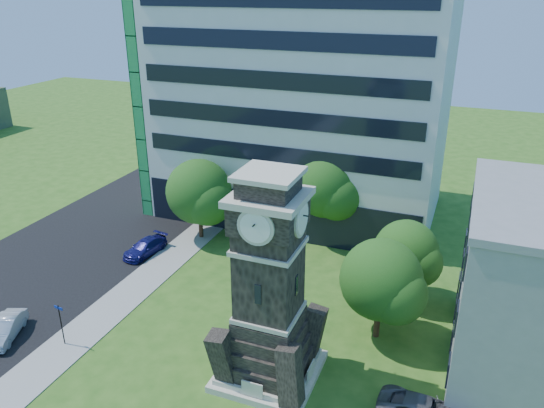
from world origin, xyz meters
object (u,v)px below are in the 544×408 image
at_px(car_street_mid, 5,329).
at_px(car_street_north, 145,247).
at_px(park_bench, 264,372).
at_px(clock_tower, 269,295).
at_px(street_sign, 61,320).

relative_size(car_street_mid, car_street_north, 0.93).
xyz_separation_m(car_street_north, park_bench, (14.67, -10.22, -0.14)).
bearing_deg(car_street_north, clock_tower, -24.32).
relative_size(car_street_north, street_sign, 1.48).
bearing_deg(car_street_north, car_street_mid, -89.15).
xyz_separation_m(car_street_mid, park_bench, (16.48, 2.43, -0.18)).
height_order(car_street_mid, street_sign, street_sign).
height_order(clock_tower, street_sign, clock_tower).
relative_size(clock_tower, street_sign, 4.33).
height_order(car_street_north, street_sign, street_sign).
distance_m(car_street_mid, street_sign, 4.11).
bearing_deg(car_street_mid, park_bench, -14.27).
height_order(clock_tower, car_street_north, clock_tower).
bearing_deg(car_street_north, street_sign, -71.12).
bearing_deg(street_sign, car_street_north, 107.73).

